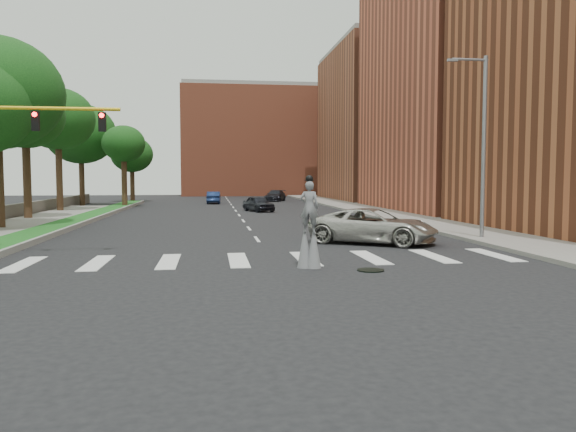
% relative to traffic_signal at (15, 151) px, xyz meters
% --- Properties ---
extents(ground_plane, '(160.00, 160.00, 0.00)m').
position_rel_traffic_signal_xyz_m(ground_plane, '(9.78, -3.00, -4.15)').
color(ground_plane, black).
rests_on(ground_plane, ground).
extents(grass_median, '(2.00, 60.00, 0.25)m').
position_rel_traffic_signal_xyz_m(grass_median, '(-1.72, 17.00, -4.03)').
color(grass_median, '#17531B').
rests_on(grass_median, ground).
extents(median_curb, '(0.20, 60.00, 0.28)m').
position_rel_traffic_signal_xyz_m(median_curb, '(-0.67, 17.00, -4.01)').
color(median_curb, gray).
rests_on(median_curb, ground).
extents(sidewalk_right, '(5.00, 90.00, 0.18)m').
position_rel_traffic_signal_xyz_m(sidewalk_right, '(22.28, 22.00, -4.06)').
color(sidewalk_right, slate).
rests_on(sidewalk_right, ground).
extents(stone_wall, '(0.50, 56.00, 1.10)m').
position_rel_traffic_signal_xyz_m(stone_wall, '(-7.22, 19.00, -3.60)').
color(stone_wall, '#524D46').
rests_on(stone_wall, ground).
extents(manhole, '(0.90, 0.90, 0.04)m').
position_rel_traffic_signal_xyz_m(manhole, '(12.78, -5.00, -4.13)').
color(manhole, black).
rests_on(manhole, ground).
extents(building_mid, '(16.00, 22.00, 24.00)m').
position_rel_traffic_signal_xyz_m(building_mid, '(31.78, 27.00, 7.85)').
color(building_mid, '#B55539').
rests_on(building_mid, ground).
extents(building_far, '(16.00, 22.00, 20.00)m').
position_rel_traffic_signal_xyz_m(building_far, '(31.78, 51.00, 5.85)').
color(building_far, '#9D553A').
rests_on(building_far, ground).
extents(building_backdrop, '(26.00, 14.00, 18.00)m').
position_rel_traffic_signal_xyz_m(building_backdrop, '(15.78, 75.00, 4.85)').
color(building_backdrop, '#B55539').
rests_on(building_backdrop, ground).
extents(streetlight, '(2.05, 0.20, 9.00)m').
position_rel_traffic_signal_xyz_m(streetlight, '(20.68, 3.00, 0.75)').
color(streetlight, slate).
rests_on(streetlight, ground).
extents(traffic_signal, '(5.30, 0.23, 6.20)m').
position_rel_traffic_signal_xyz_m(traffic_signal, '(0.00, 0.00, 0.00)').
color(traffic_signal, black).
rests_on(traffic_signal, ground).
extents(stilt_performer, '(0.82, 0.65, 3.20)m').
position_rel_traffic_signal_xyz_m(stilt_performer, '(10.84, -4.11, -2.85)').
color(stilt_performer, '#372416').
rests_on(stilt_performer, ground).
extents(suv_crossing, '(6.52, 5.51, 1.66)m').
position_rel_traffic_signal_xyz_m(suv_crossing, '(15.09, 2.50, -3.32)').
color(suv_crossing, '#B6B4AC').
rests_on(suv_crossing, ground).
extents(car_near, '(3.00, 4.54, 1.43)m').
position_rel_traffic_signal_xyz_m(car_near, '(11.78, 27.70, -3.43)').
color(car_near, black).
rests_on(car_near, ground).
extents(car_mid, '(1.68, 4.35, 1.41)m').
position_rel_traffic_signal_xyz_m(car_mid, '(7.84, 43.48, -3.44)').
color(car_mid, navy).
rests_on(car_mid, ground).
extents(car_far, '(3.59, 5.35, 1.44)m').
position_rel_traffic_signal_xyz_m(car_far, '(15.78, 49.08, -3.43)').
color(car_far, black).
rests_on(car_far, ground).
extents(tree_3, '(5.48, 5.48, 9.86)m').
position_rel_traffic_signal_xyz_m(tree_3, '(-5.64, 19.68, 3.32)').
color(tree_3, '#372416').
rests_on(tree_3, ground).
extents(tree_4, '(6.38, 6.38, 10.96)m').
position_rel_traffic_signal_xyz_m(tree_4, '(-5.79, 28.98, 4.05)').
color(tree_4, '#372416').
rests_on(tree_4, ground).
extents(tree_5, '(7.55, 7.55, 10.97)m').
position_rel_traffic_signal_xyz_m(tree_5, '(-6.33, 40.23, 3.59)').
color(tree_5, '#372416').
rests_on(tree_5, ground).
extents(tree_6, '(4.37, 4.37, 8.39)m').
position_rel_traffic_signal_xyz_m(tree_6, '(-1.30, 36.36, 2.29)').
color(tree_6, '#372416').
rests_on(tree_6, ground).
extents(tree_7, '(5.26, 5.26, 8.19)m').
position_rel_traffic_signal_xyz_m(tree_7, '(-2.26, 49.51, 1.76)').
color(tree_7, '#372416').
rests_on(tree_7, ground).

